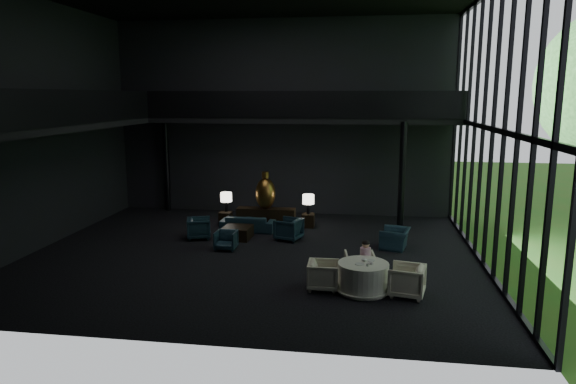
# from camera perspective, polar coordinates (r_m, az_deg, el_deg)

# --- Properties ---
(floor) EXTENTS (14.00, 12.00, 0.02)m
(floor) POSITION_cam_1_polar(r_m,az_deg,el_deg) (16.32, -3.89, -6.95)
(floor) COLOR black
(floor) RESTS_ON ground
(wall_back) EXTENTS (14.00, 0.04, 8.00)m
(wall_back) POSITION_cam_1_polar(r_m,az_deg,el_deg) (21.47, -0.64, 8.19)
(wall_back) COLOR black
(wall_back) RESTS_ON ground
(wall_front) EXTENTS (14.00, 0.04, 8.00)m
(wall_front) POSITION_cam_1_polar(r_m,az_deg,el_deg) (9.82, -11.57, 4.99)
(wall_front) COLOR black
(wall_front) RESTS_ON ground
(wall_left) EXTENTS (0.04, 12.00, 8.00)m
(wall_left) POSITION_cam_1_polar(r_m,az_deg,el_deg) (18.39, -26.08, 6.70)
(wall_left) COLOR black
(wall_left) RESTS_ON ground
(curtain_wall) EXTENTS (0.20, 12.00, 8.00)m
(curtain_wall) POSITION_cam_1_polar(r_m,az_deg,el_deg) (15.65, 21.81, 6.50)
(curtain_wall) COLOR black
(curtain_wall) RESTS_ON ground
(mezzanine_left) EXTENTS (2.00, 12.00, 0.25)m
(mezzanine_left) POSITION_cam_1_polar(r_m,az_deg,el_deg) (17.85, -23.40, 6.81)
(mezzanine_left) COLOR black
(mezzanine_left) RESTS_ON wall_left
(mezzanine_back) EXTENTS (12.00, 2.00, 0.25)m
(mezzanine_back) POSITION_cam_1_polar(r_m,az_deg,el_deg) (20.35, 1.73, 8.05)
(mezzanine_back) COLOR black
(mezzanine_back) RESTS_ON wall_back
(railing_left) EXTENTS (0.06, 12.00, 1.00)m
(railing_left) POSITION_cam_1_polar(r_m,az_deg,el_deg) (17.32, -20.69, 8.90)
(railing_left) COLOR black
(railing_left) RESTS_ON mezzanine_left
(railing_back) EXTENTS (12.00, 0.06, 1.00)m
(railing_back) POSITION_cam_1_polar(r_m,az_deg,el_deg) (19.33, 1.40, 9.69)
(railing_back) COLOR black
(railing_back) RESTS_ON mezzanine_back
(column_nw) EXTENTS (0.24, 0.24, 4.00)m
(column_nw) POSITION_cam_1_polar(r_m,az_deg,el_deg) (22.68, -13.35, 2.96)
(column_nw) COLOR black
(column_nw) RESTS_ON floor
(column_ne) EXTENTS (0.24, 0.24, 4.00)m
(column_ne) POSITION_cam_1_polar(r_m,az_deg,el_deg) (19.47, 12.54, 1.76)
(column_ne) COLOR black
(column_ne) RESTS_ON floor
(console) EXTENTS (2.23, 0.51, 0.71)m
(console) POSITION_cam_1_polar(r_m,az_deg,el_deg) (19.62, -2.45, -2.82)
(console) COLOR black
(console) RESTS_ON floor
(bronze_urn) EXTENTS (0.76, 0.76, 1.41)m
(bronze_urn) POSITION_cam_1_polar(r_m,az_deg,el_deg) (19.34, -2.52, -0.12)
(bronze_urn) COLOR #B16E23
(bronze_urn) RESTS_ON console
(side_table_left) EXTENTS (0.45, 0.45, 0.50)m
(side_table_left) POSITION_cam_1_polar(r_m,az_deg,el_deg) (20.01, -6.95, -2.93)
(side_table_left) COLOR black
(side_table_left) RESTS_ON floor
(table_lamp_left) EXTENTS (0.44, 0.44, 0.74)m
(table_lamp_left) POSITION_cam_1_polar(r_m,az_deg,el_deg) (19.99, -6.88, -0.65)
(table_lamp_left) COLOR black
(table_lamp_left) RESTS_ON side_table_left
(side_table_right) EXTENTS (0.47, 0.47, 0.51)m
(side_table_right) POSITION_cam_1_polar(r_m,az_deg,el_deg) (19.54, 2.25, -3.17)
(side_table_right) COLOR black
(side_table_right) RESTS_ON floor
(table_lamp_right) EXTENTS (0.44, 0.44, 0.74)m
(table_lamp_right) POSITION_cam_1_polar(r_m,az_deg,el_deg) (19.40, 2.27, -0.90)
(table_lamp_right) COLOR black
(table_lamp_right) RESTS_ON side_table_right
(sofa) EXTENTS (1.90, 0.60, 0.74)m
(sofa) POSITION_cam_1_polar(r_m,az_deg,el_deg) (19.00, -4.49, -3.25)
(sofa) COLOR #223A43
(sofa) RESTS_ON floor
(lounge_armchair_west) EXTENTS (0.99, 1.02, 0.85)m
(lounge_armchair_west) POSITION_cam_1_polar(r_m,az_deg,el_deg) (18.22, -9.87, -3.82)
(lounge_armchair_west) COLOR #142836
(lounge_armchair_west) RESTS_ON floor
(lounge_armchair_east) EXTENTS (1.04, 1.08, 0.90)m
(lounge_armchair_east) POSITION_cam_1_polar(r_m,az_deg,el_deg) (17.77, 0.06, -3.94)
(lounge_armchair_east) COLOR #223541
(lounge_armchair_east) RESTS_ON floor
(lounge_armchair_south) EXTENTS (0.60, 0.56, 0.61)m
(lounge_armchair_south) POSITION_cam_1_polar(r_m,az_deg,el_deg) (16.82, -6.91, -5.37)
(lounge_armchair_south) COLOR #132B38
(lounge_armchair_south) RESTS_ON floor
(window_armchair) EXTENTS (0.80, 1.05, 0.82)m
(window_armchair) POSITION_cam_1_polar(r_m,az_deg,el_deg) (17.18, 11.81, -4.81)
(window_armchair) COLOR #173141
(window_armchair) RESTS_ON floor
(coffee_table) EXTENTS (1.00, 1.00, 0.42)m
(coffee_table) POSITION_cam_1_polar(r_m,az_deg,el_deg) (18.09, -5.66, -4.50)
(coffee_table) COLOR black
(coffee_table) RESTS_ON floor
(dining_table) EXTENTS (1.47, 1.47, 0.75)m
(dining_table) POSITION_cam_1_polar(r_m,az_deg,el_deg) (13.41, 8.34, -9.53)
(dining_table) COLOR white
(dining_table) RESTS_ON floor
(dining_chair_north) EXTENTS (0.91, 0.86, 0.84)m
(dining_chair_north) POSITION_cam_1_polar(r_m,az_deg,el_deg) (14.25, 7.96, -7.89)
(dining_chair_north) COLOR beige
(dining_chair_north) RESTS_ON floor
(dining_chair_east) EXTENTS (1.06, 1.11, 0.97)m
(dining_chair_east) POSITION_cam_1_polar(r_m,az_deg,el_deg) (13.27, 13.08, -9.20)
(dining_chair_east) COLOR beige
(dining_chair_east) RESTS_ON floor
(dining_chair_west) EXTENTS (0.78, 0.83, 0.84)m
(dining_chair_west) POSITION_cam_1_polar(r_m,az_deg,el_deg) (13.42, 3.97, -9.00)
(dining_chair_west) COLOR beige
(dining_chair_west) RESTS_ON floor
(child) EXTENTS (0.29, 0.29, 0.63)m
(child) POSITION_cam_1_polar(r_m,az_deg,el_deg) (14.18, 8.61, -6.56)
(child) COLOR #CD8493
(child) RESTS_ON dining_chair_north
(plate_a) EXTENTS (0.28, 0.28, 0.01)m
(plate_a) POSITION_cam_1_polar(r_m,az_deg,el_deg) (13.16, 7.95, -7.93)
(plate_a) COLOR white
(plate_a) RESTS_ON dining_table
(plate_b) EXTENTS (0.27, 0.27, 0.01)m
(plate_b) POSITION_cam_1_polar(r_m,az_deg,el_deg) (13.47, 9.18, -7.53)
(plate_b) COLOR white
(plate_b) RESTS_ON dining_table
(saucer) EXTENTS (0.16, 0.16, 0.01)m
(saucer) POSITION_cam_1_polar(r_m,az_deg,el_deg) (13.23, 9.14, -7.88)
(saucer) COLOR white
(saucer) RESTS_ON dining_table
(coffee_cup) EXTENTS (0.09, 0.09, 0.06)m
(coffee_cup) POSITION_cam_1_polar(r_m,az_deg,el_deg) (13.17, 9.22, -7.80)
(coffee_cup) COLOR white
(coffee_cup) RESTS_ON saucer
(cereal_bowl) EXTENTS (0.15, 0.15, 0.08)m
(cereal_bowl) POSITION_cam_1_polar(r_m,az_deg,el_deg) (13.42, 8.49, -7.43)
(cereal_bowl) COLOR white
(cereal_bowl) RESTS_ON dining_table
(cream_pot) EXTENTS (0.06, 0.06, 0.06)m
(cream_pot) POSITION_cam_1_polar(r_m,az_deg,el_deg) (13.04, 8.81, -8.02)
(cream_pot) COLOR #99999E
(cream_pot) RESTS_ON dining_table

